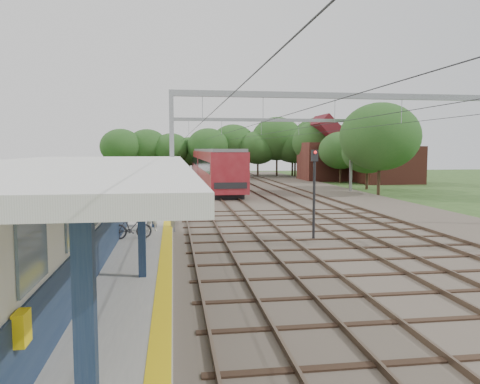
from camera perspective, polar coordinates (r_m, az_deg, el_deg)
ground at (r=10.30m, az=22.74°, el=-19.01°), size 160.00×160.00×0.00m
ballast_bed at (r=39.27m, az=5.07°, el=-0.77°), size 18.00×90.00×0.10m
platform at (r=22.52m, az=-14.58°, el=-5.11°), size 5.00×52.00×0.35m
yellow_stripe at (r=22.34m, az=-8.83°, el=-4.61°), size 0.45×52.00×0.01m
station_building at (r=15.66m, az=-22.62°, el=-2.92°), size 3.41×18.00×3.40m
canopy at (r=14.30m, az=-19.54°, el=2.88°), size 6.40×20.00×3.44m
rail_tracks at (r=38.76m, az=1.47°, el=-0.64°), size 11.80×88.00×0.15m
catenary_system at (r=34.35m, az=5.96°, el=7.49°), size 17.22×88.00×7.00m
tree_band at (r=65.73m, az=-0.46°, el=5.93°), size 31.72×30.88×8.82m
house_near at (r=59.94m, az=17.55°, el=3.90°), size 7.00×6.12×7.89m
house_far at (r=63.57m, az=11.13°, el=4.33°), size 8.00×6.12×8.66m
person at (r=22.14m, az=-10.73°, el=-2.40°), size 0.70×0.51×1.80m
bicycle at (r=20.39m, az=-13.08°, el=-4.21°), size 1.71×0.58×1.01m
train at (r=55.93m, az=-3.59°, el=3.31°), size 3.12×38.79×4.08m
signal_post at (r=21.36m, az=9.04°, el=0.87°), size 0.31×0.27×4.13m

